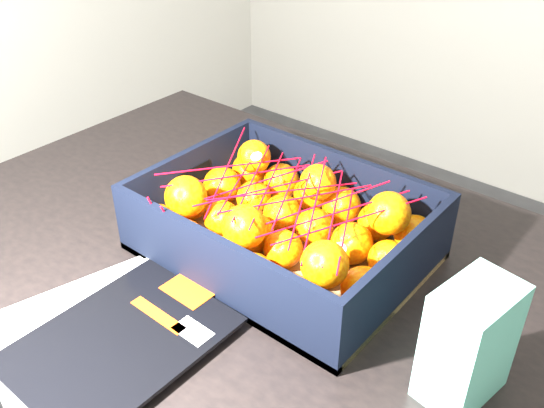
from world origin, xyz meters
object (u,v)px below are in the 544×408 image
Objects in this scene: table at (256,289)px; magazine_stack at (107,333)px; retail_carton at (469,343)px; produce_crate at (284,234)px.

magazine_stack is (-0.01, -0.29, 0.11)m from table.
magazine_stack is at bearing -92.91° from table.
retail_carton is at bearing 28.64° from magazine_stack.
retail_carton reaches higher than magazine_stack.
produce_crate is (0.07, 0.31, 0.03)m from magazine_stack.
table is at bearing 87.09° from magazine_stack.
retail_carton reaches higher than produce_crate.
produce_crate reaches higher than table.
retail_carton is at bearing -9.87° from table.
magazine_stack is at bearing -141.77° from retail_carton.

